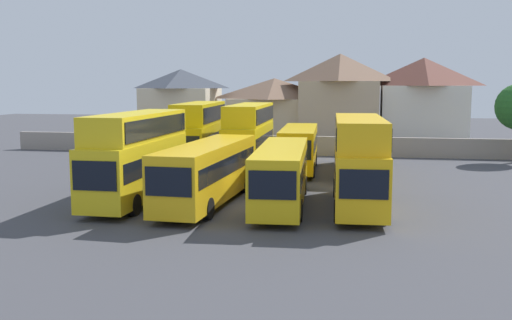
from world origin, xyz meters
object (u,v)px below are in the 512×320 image
Objects in this scene: bus_4 at (359,158)px; bus_8 at (353,148)px; bus_2 at (208,169)px; bus_7 at (299,146)px; bus_1 at (137,152)px; bus_6 at (249,133)px; house_terrace_left at (181,106)px; bus_3 at (282,172)px; bus_5 at (199,132)px; house_terrace_far_right at (423,102)px; house_terrace_right at (340,99)px; house_terrace_centre at (274,111)px.

bus_8 is at bearing 179.12° from bus_4.
bus_2 is 13.77m from bus_7.
bus_1 is 1.04× the size of bus_4.
bus_6 reaches higher than bus_1.
bus_4 is at bearing -58.27° from house_terrace_left.
bus_3 is 15.70m from bus_5.
house_terrace_far_right is (15.00, 19.61, 1.94)m from bus_6.
bus_5 reaches higher than bus_7.
bus_3 is 1.10× the size of bus_5.
bus_5 is 0.88× the size of bus_8.
house_terrace_right reaches higher than bus_7.
house_terrace_far_right is (6.56, 32.88, 2.04)m from bus_4.
bus_5 reaches higher than bus_8.
bus_4 is 0.96× the size of bus_7.
bus_7 is at bearing -119.36° from house_terrace_far_right.
bus_4 is at bearing 30.84° from bus_6.
bus_8 is at bearing 138.17° from bus_1.
house_terrace_left is (-11.53, 32.06, 2.28)m from bus_2.
bus_3 is 35.65m from house_terrace_left.
bus_5 is 1.28× the size of house_terrace_left.
bus_7 is (-4.53, 13.15, -0.84)m from bus_4.
bus_3 is 32.29m from house_terrace_right.
house_terrace_left is at bearing -162.62° from bus_5.
bus_7 reaches higher than bus_8.
bus_2 is 13.42m from bus_6.
house_terrace_right reaches higher than bus_6.
bus_6 is at bearing -176.18° from bus_2.
bus_1 is at bearing -119.65° from house_terrace_far_right.
house_terrace_left is (-19.34, 19.04, 2.34)m from bus_8.
house_terrace_right is (2.39, 18.90, 3.11)m from bus_7.
bus_1 is at bearing -32.85° from bus_7.
bus_3 is 0.97× the size of bus_8.
house_terrace_centre is (-1.10, 32.97, 1.78)m from bus_2.
bus_6 is 4.02m from bus_7.
bus_6 is at bearing -165.53° from bus_3.
bus_4 is 32.20m from house_terrace_right.
bus_3 is 33.32m from house_terrace_centre.
bus_8 is 21.92m from house_terrace_centre.
bus_5 is (-12.45, 13.25, 0.16)m from bus_4.
bus_4 is 1.01× the size of house_terrace_centre.
bus_5 reaches higher than bus_3.
bus_6 is at bearing -87.41° from house_terrace_centre.
bus_7 is at bearing -51.00° from house_terrace_left.
bus_8 is (12.04, -0.35, -1.03)m from bus_5.
bus_8 is 1.29× the size of house_terrace_far_right.
bus_6 is 19.62m from house_terrace_centre.
bus_6 is at bearing -94.44° from bus_7.
house_terrace_far_right is (18.86, 33.14, 1.95)m from bus_1.
bus_4 is at bearing 39.29° from bus_5.
house_terrace_centre is 15.92m from house_terrace_far_right.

